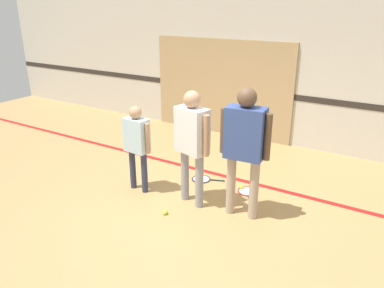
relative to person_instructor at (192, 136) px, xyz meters
The scene contains 12 objects.
ground_plane 1.06m from the person_instructor, 65.89° to the right, with size 16.00×16.00×0.00m, color tan.
wall_back 3.20m from the person_instructor, 88.96° to the left, with size 16.00×0.07×3.20m.
wall_panel 3.29m from the person_instructor, 110.17° to the left, with size 3.27×0.05×2.09m.
floor_stripe 1.49m from the person_instructor, 86.90° to the left, with size 14.40×0.10×0.01m.
person_instructor is the anchor object (origin of this frame).
person_student_left 0.96m from the person_instructor, behind, with size 0.52×0.24×1.38m.
person_student_right 0.78m from the person_instructor, ahead, with size 0.69×0.33×1.82m.
racket_spare_on_floor 1.40m from the person_instructor, 51.03° to the left, with size 0.43×0.53×0.03m.
racket_second_spare 1.31m from the person_instructor, 108.56° to the left, with size 0.58×0.41×0.03m.
tennis_ball_near_instructor 1.15m from the person_instructor, 106.18° to the right, with size 0.07×0.07×0.07m, color #CCE038.
tennis_ball_by_spare_racket 1.37m from the person_instructor, 59.67° to the left, with size 0.07×0.07×0.07m, color #CCE038.
tennis_ball_stray_left 1.14m from the person_instructor, 106.79° to the right, with size 0.07×0.07×0.07m, color #CCE038.
Camera 1 is at (2.52, -4.09, 2.82)m, focal length 35.00 mm.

